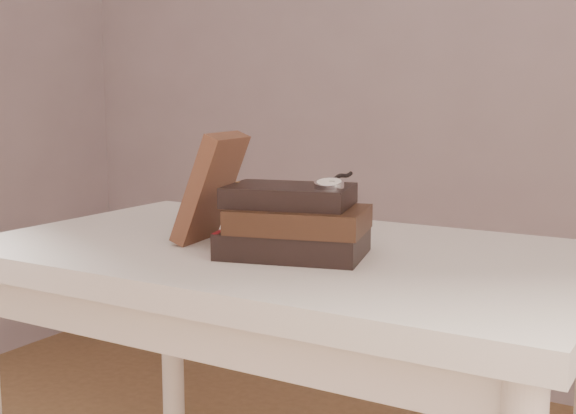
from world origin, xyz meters
The scene contains 5 objects.
table centered at (0.00, 0.35, 0.66)m, with size 1.00×0.60×0.75m.
book_stack centered at (0.05, 0.29, 0.80)m, with size 0.25×0.20×0.11m.
journal centered at (-0.12, 0.31, 0.84)m, with size 0.03×0.12×0.19m, color #3D2217.
pocket_watch centered at (0.11, 0.30, 0.87)m, with size 0.05×0.15×0.02m.
eyeglasses centered at (-0.04, 0.34, 0.81)m, with size 0.11×0.12×0.04m.
Camera 1 is at (0.62, -0.68, 1.00)m, focal length 46.47 mm.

